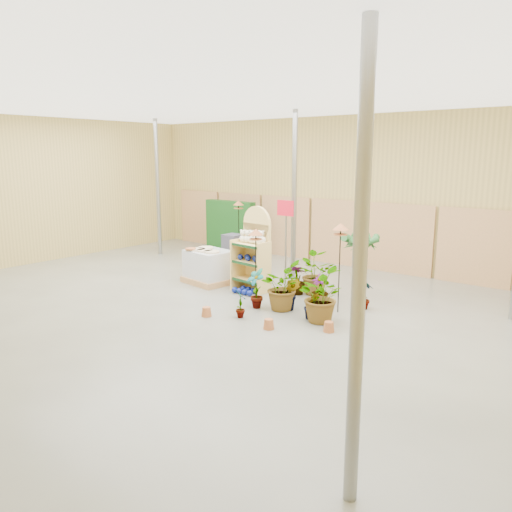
% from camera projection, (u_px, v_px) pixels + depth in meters
% --- Properties ---
extents(room, '(15.20, 12.10, 4.70)m').
position_uv_depth(room, '(229.00, 206.00, 11.27)').
color(room, '#636358').
rests_on(room, ground).
extents(display_shelf, '(0.93, 0.64, 2.12)m').
position_uv_depth(display_shelf, '(255.00, 252.00, 12.42)').
color(display_shelf, '#E1BB68').
rests_on(display_shelf, ground).
extents(teddy_bears, '(0.79, 0.22, 0.34)m').
position_uv_depth(teddy_bears, '(253.00, 238.00, 12.25)').
color(teddy_bears, '#F1E8C9').
rests_on(teddy_bears, display_shelf).
extents(gazing_balls_shelf, '(0.78, 0.27, 0.15)m').
position_uv_depth(gazing_balls_shelf, '(252.00, 258.00, 12.36)').
color(gazing_balls_shelf, navy).
rests_on(gazing_balls_shelf, display_shelf).
extents(gazing_balls_floor, '(0.63, 0.39, 0.15)m').
position_uv_depth(gazing_balls_floor, '(245.00, 291.00, 12.23)').
color(gazing_balls_floor, navy).
rests_on(gazing_balls_floor, ground).
extents(pallet_stack, '(1.36, 1.19, 0.91)m').
position_uv_depth(pallet_stack, '(209.00, 267.00, 13.21)').
color(pallet_stack, '#AD7C4C').
rests_on(pallet_stack, ground).
extents(charcoal_planters, '(0.80, 0.50, 1.00)m').
position_uv_depth(charcoal_planters, '(230.00, 253.00, 15.13)').
color(charcoal_planters, '#2E2E37').
rests_on(charcoal_planters, ground).
extents(trellis_stock, '(2.00, 0.30, 1.80)m').
position_uv_depth(trellis_stock, '(230.00, 227.00, 17.14)').
color(trellis_stock, '#144616').
rests_on(trellis_stock, ground).
extents(offer_sign, '(0.50, 0.08, 2.20)m').
position_uv_depth(offer_sign, '(286.00, 225.00, 12.92)').
color(offer_sign, gray).
rests_on(offer_sign, ground).
extents(bird_table_front, '(0.34, 0.34, 1.71)m').
position_uv_depth(bird_table_front, '(256.00, 234.00, 11.27)').
color(bird_table_front, black).
rests_on(bird_table_front, ground).
extents(bird_table_right, '(0.34, 0.34, 1.95)m').
position_uv_depth(bird_table_right, '(341.00, 230.00, 10.46)').
color(bird_table_right, black).
rests_on(bird_table_right, ground).
extents(bird_table_back, '(0.34, 0.34, 1.94)m').
position_uv_depth(bird_table_back, '(239.00, 205.00, 15.56)').
color(bird_table_back, black).
rests_on(bird_table_back, ground).
extents(palm, '(0.70, 0.70, 1.65)m').
position_uv_depth(palm, '(360.00, 241.00, 11.55)').
color(palm, brown).
rests_on(palm, ground).
extents(potted_plant_0, '(0.54, 0.44, 0.89)m').
position_uv_depth(potted_plant_0, '(256.00, 288.00, 11.04)').
color(potted_plant_0, '#235524').
rests_on(potted_plant_0, ground).
extents(potted_plant_1, '(0.51, 0.47, 0.74)m').
position_uv_depth(potted_plant_1, '(291.00, 294.00, 10.89)').
color(potted_plant_1, '#235524').
rests_on(potted_plant_1, ground).
extents(potted_plant_2, '(1.19, 1.24, 1.06)m').
position_uv_depth(potted_plant_2, '(281.00, 286.00, 10.91)').
color(potted_plant_2, '#235524').
rests_on(potted_plant_2, ground).
extents(potted_plant_3, '(0.48, 0.48, 0.71)m').
position_uv_depth(potted_plant_3, '(320.00, 290.00, 11.25)').
color(potted_plant_3, '#235524').
rests_on(potted_plant_3, ground).
extents(potted_plant_4, '(0.46, 0.43, 0.73)m').
position_uv_depth(potted_plant_4, '(365.00, 293.00, 10.95)').
color(potted_plant_4, '#235524').
rests_on(potted_plant_4, ground).
extents(potted_plant_6, '(1.05, 0.95, 1.02)m').
position_uv_depth(potted_plant_6, '(313.00, 274.00, 12.11)').
color(potted_plant_6, '#235524').
rests_on(potted_plant_6, ground).
extents(potted_plant_8, '(0.39, 0.38, 0.62)m').
position_uv_depth(potted_plant_8, '(241.00, 304.00, 10.38)').
color(potted_plant_8, '#235524').
rests_on(potted_plant_8, ground).
extents(potted_plant_9, '(0.40, 0.40, 0.58)m').
position_uv_depth(potted_plant_9, '(312.00, 306.00, 10.32)').
color(potted_plant_9, '#235524').
rests_on(potted_plant_9, ground).
extents(potted_plant_10, '(1.28, 1.30, 1.10)m').
position_uv_depth(potted_plant_10, '(319.00, 296.00, 10.12)').
color(potted_plant_10, '#235524').
rests_on(potted_plant_10, ground).
extents(potted_plant_11, '(0.49, 0.49, 0.73)m').
position_uv_depth(potted_plant_11, '(297.00, 280.00, 12.14)').
color(potted_plant_11, '#235524').
rests_on(potted_plant_11, ground).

